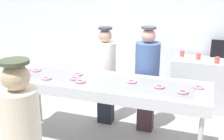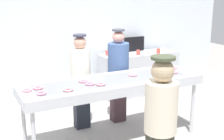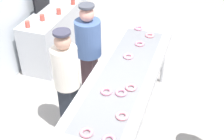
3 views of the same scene
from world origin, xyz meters
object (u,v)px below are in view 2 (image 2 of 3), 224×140
paper_cup_0 (107,53)px  strawberry_donut_5 (41,93)px  strawberry_donut_2 (155,73)px  strawberry_donut_3 (173,72)px  strawberry_donut_10 (101,84)px  menu_display (134,44)px  fryer_conveyor (113,84)px  worker_assistant (81,77)px  strawberry_donut_0 (133,75)px  worker_baker (118,69)px  paper_cup_1 (122,53)px  strawberry_donut_4 (90,84)px  strawberry_donut_9 (68,90)px  strawberry_donut_8 (27,90)px  customer_waiting (160,124)px  paper_cup_3 (158,51)px  prep_counter (139,73)px  strawberry_donut_6 (83,81)px  paper_cup_2 (138,52)px  strawberry_donut_7 (38,88)px  strawberry_donut_1 (174,68)px

paper_cup_0 → strawberry_donut_5: bearing=-133.2°
strawberry_donut_2 → strawberry_donut_3: same height
paper_cup_0 → strawberry_donut_10: bearing=-118.2°
strawberry_donut_5 → strawberry_donut_10: size_ratio=1.00×
strawberry_donut_10 → menu_display: 2.86m
fryer_conveyor → worker_assistant: size_ratio=1.73×
strawberry_donut_5 → strawberry_donut_0: bearing=8.7°
menu_display → fryer_conveyor: bearing=-127.6°
worker_baker → paper_cup_1: worker_baker is taller
strawberry_donut_10 → menu_display: menu_display is taller
strawberry_donut_4 → paper_cup_1: (1.52, 1.86, -0.03)m
strawberry_donut_3 → paper_cup_1: size_ratio=1.24×
strawberry_donut_9 → worker_assistant: (0.52, 0.89, -0.12)m
strawberry_donut_4 → strawberry_donut_8: 0.85m
strawberry_donut_8 → customer_waiting: size_ratio=0.08×
strawberry_donut_5 → worker_assistant: 1.23m
strawberry_donut_5 → worker_baker: 1.76m
strawberry_donut_10 → paper_cup_3: paper_cup_3 is taller
prep_counter → paper_cup_3: size_ratio=16.41×
paper_cup_3 → worker_assistant: bearing=-157.8°
strawberry_donut_6 → strawberry_donut_9: size_ratio=1.00×
worker_baker → paper_cup_1: 1.31m
fryer_conveyor → strawberry_donut_0: size_ratio=20.45×
strawberry_donut_9 → strawberry_donut_10: bearing=4.5°
strawberry_donut_6 → strawberry_donut_8: size_ratio=1.00×
strawberry_donut_5 → paper_cup_3: paper_cup_3 is taller
strawberry_donut_0 → paper_cup_1: bearing=66.5°
strawberry_donut_6 → strawberry_donut_4: bearing=-78.5°
worker_assistant → paper_cup_0: bearing=-131.5°
strawberry_donut_2 → worker_baker: 0.74m
paper_cup_0 → paper_cup_2: (0.61, -0.26, 0.00)m
strawberry_donut_7 → strawberry_donut_9: 0.43m
strawberry_donut_1 → strawberry_donut_5: same height
strawberry_donut_4 → strawberry_donut_5: same height
paper_cup_0 → paper_cup_1: same height
strawberry_donut_1 → strawberry_donut_4: same height
worker_assistant → paper_cup_3: worker_assistant is taller
paper_cup_3 → strawberry_donut_0: bearing=-135.5°
paper_cup_3 → customer_waiting: bearing=-124.6°
strawberry_donut_0 → paper_cup_3: bearing=44.5°
strawberry_donut_4 → strawberry_donut_5: size_ratio=1.00×
paper_cup_1 → worker_baker: bearing=-121.3°
strawberry_donut_2 → paper_cup_3: size_ratio=1.24×
worker_baker → paper_cup_1: bearing=-108.9°
strawberry_donut_9 → paper_cup_2: bearing=39.8°
strawberry_donut_1 → strawberry_donut_0: bearing=-175.3°
paper_cup_0 → strawberry_donut_1: bearing=-77.9°
worker_assistant → customer_waiting: bearing=91.0°
prep_counter → strawberry_donut_4: bearing=-136.4°
strawberry_donut_0 → fryer_conveyor: bearing=-172.4°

